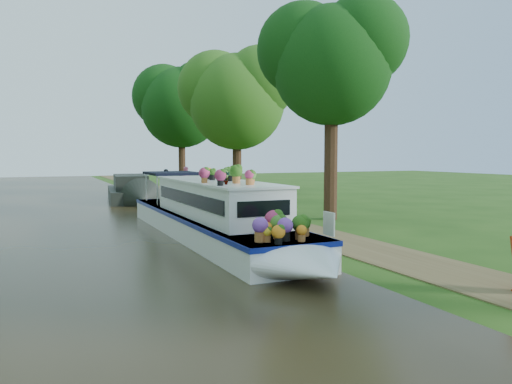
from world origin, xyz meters
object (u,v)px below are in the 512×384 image
object	(u,v)px
plant_boat	(216,214)
pedestrian_dark	(167,181)
second_boat	(130,191)
pedestrian_pink	(187,181)

from	to	relation	value
plant_boat	pedestrian_dark	bearing A→B (deg)	80.32
second_boat	pedestrian_pink	bearing A→B (deg)	42.68
plant_boat	pedestrian_pink	world-z (taller)	plant_boat
pedestrian_dark	plant_boat	bearing A→B (deg)	-124.55
pedestrian_pink	pedestrian_dark	distance (m)	2.30
second_boat	pedestrian_pink	distance (m)	5.23
plant_boat	pedestrian_dark	xyz separation A→B (m)	(3.35, 19.68, -0.01)
pedestrian_dark	second_boat	bearing A→B (deg)	-147.98
pedestrian_pink	plant_boat	bearing A→B (deg)	-122.90
plant_boat	pedestrian_dark	distance (m)	19.96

